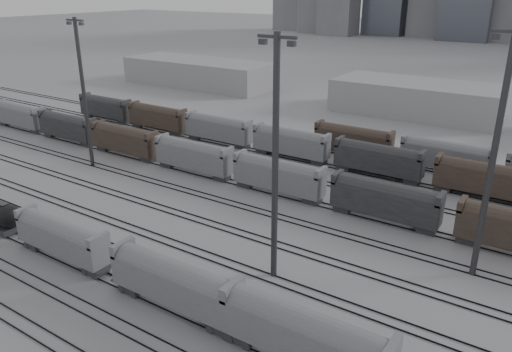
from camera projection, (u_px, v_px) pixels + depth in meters
The scene contains 13 objects.
ground at pixel (74, 270), 57.10m from camera, with size 900.00×900.00×0.00m, color #A9A9AD.
tracks at pixel (177, 215), 70.66m from camera, with size 220.00×71.50×0.16m.
hopper_car_a at pixel (62, 236), 58.21m from camera, with size 13.91×2.76×4.98m.
hopper_car_b at pixel (175, 281), 49.01m from camera, with size 15.00×2.98×5.36m.
hopper_car_c at pixel (304, 334), 41.52m from camera, with size 15.45×3.07×5.52m.
light_mast_b at pixel (83, 90), 85.27m from camera, with size 4.10×0.66×25.64m.
light_mast_c at pixel (275, 157), 51.08m from camera, with size 4.24×0.68×26.52m.
light_mast_d at pixel (494, 154), 51.19m from camera, with size 4.32×0.69×26.98m.
bg_string_near at pixel (278, 177), 76.82m from camera, with size 151.00×3.00×5.60m.
bg_string_mid at pixel (378, 161), 84.08m from camera, with size 151.00×3.00×5.60m.
bg_string_far at pixel (499, 167), 81.25m from camera, with size 66.00×3.00×5.60m.
warehouse_left at pixel (199, 72), 160.46m from camera, with size 50.00×18.00×8.00m, color #9A9B9D.
warehouse_mid at pixel (416, 98), 124.29m from camera, with size 40.00×18.00×8.00m, color #9A9B9D.
Camera 1 is at (44.78, -29.52, 30.63)m, focal length 35.00 mm.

